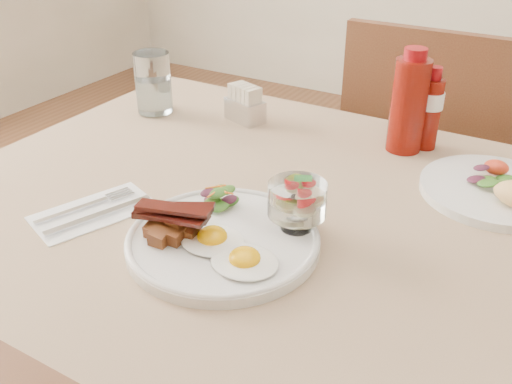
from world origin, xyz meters
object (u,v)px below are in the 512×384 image
(table, at_px, (327,266))
(ketchup_bottle, at_px, (409,104))
(main_plate, at_px, (223,241))
(second_plate, at_px, (504,191))
(hot_sauce_bottle, at_px, (430,110))
(sugar_caddy, at_px, (245,106))
(water_glass, at_px, (154,87))
(fruit_cup, at_px, (297,200))
(chair_far, at_px, (428,177))

(table, height_order, ketchup_bottle, ketchup_bottle)
(main_plate, distance_m, second_plate, 0.47)
(table, relative_size, hot_sauce_bottle, 8.23)
(main_plate, relative_size, hot_sauce_bottle, 1.73)
(hot_sauce_bottle, height_order, sugar_caddy, hot_sauce_bottle)
(main_plate, height_order, hot_sauce_bottle, hot_sauce_bottle)
(second_plate, distance_m, hot_sauce_bottle, 0.23)
(ketchup_bottle, bearing_deg, hot_sauce_bottle, 42.05)
(ketchup_bottle, height_order, sugar_caddy, ketchup_bottle)
(main_plate, height_order, ketchup_bottle, ketchup_bottle)
(second_plate, xyz_separation_m, water_glass, (-0.75, 0.02, 0.04))
(sugar_caddy, height_order, water_glass, water_glass)
(water_glass, bearing_deg, table, -22.71)
(water_glass, bearing_deg, hot_sauce_bottle, 11.81)
(second_plate, bearing_deg, ketchup_bottle, 152.18)
(fruit_cup, distance_m, sugar_caddy, 0.46)
(fruit_cup, xyz_separation_m, second_plate, (0.24, 0.27, -0.05))
(sugar_caddy, bearing_deg, water_glass, -145.23)
(main_plate, relative_size, sugar_caddy, 2.88)
(second_plate, height_order, water_glass, water_glass)
(chair_far, distance_m, ketchup_bottle, 0.48)
(fruit_cup, relative_size, ketchup_bottle, 0.43)
(ketchup_bottle, relative_size, sugar_caddy, 2.04)
(ketchup_bottle, xyz_separation_m, sugar_caddy, (-0.34, -0.03, -0.06))
(main_plate, relative_size, fruit_cup, 3.24)
(ketchup_bottle, xyz_separation_m, water_glass, (-0.54, -0.09, -0.03))
(water_glass, bearing_deg, ketchup_bottle, 9.40)
(ketchup_bottle, relative_size, hot_sauce_bottle, 1.23)
(sugar_caddy, bearing_deg, fruit_cup, -30.42)
(fruit_cup, height_order, ketchup_bottle, ketchup_bottle)
(chair_far, xyz_separation_m, second_plate, (0.22, -0.46, 0.24))
(chair_far, height_order, fruit_cup, chair_far)
(main_plate, xyz_separation_m, sugar_caddy, (-0.22, 0.42, 0.03))
(fruit_cup, bearing_deg, main_plate, -137.10)
(main_plate, distance_m, fruit_cup, 0.12)
(fruit_cup, xyz_separation_m, water_glass, (-0.50, 0.29, -0.00))
(main_plate, bearing_deg, table, 53.04)
(fruit_cup, relative_size, hot_sauce_bottle, 0.53)
(table, relative_size, second_plate, 5.35)
(fruit_cup, distance_m, water_glass, 0.58)
(water_glass, bearing_deg, sugar_caddy, 16.07)
(second_plate, bearing_deg, chair_far, 115.30)
(table, bearing_deg, second_plate, 43.02)
(chair_far, height_order, main_plate, chair_far)
(main_plate, bearing_deg, fruit_cup, 42.90)
(ketchup_bottle, bearing_deg, fruit_cup, -96.16)
(main_plate, relative_size, water_glass, 2.08)
(second_plate, bearing_deg, water_glass, 178.63)
(main_plate, distance_m, sugar_caddy, 0.48)
(fruit_cup, xyz_separation_m, ketchup_bottle, (0.04, 0.38, 0.03))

